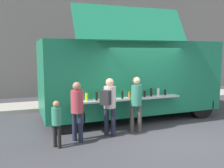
# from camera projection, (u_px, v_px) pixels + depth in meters

# --- Properties ---
(ground_plane) EXTENTS (60.00, 60.00, 0.00)m
(ground_plane) POSITION_uv_depth(u_px,v_px,m) (164.00, 137.00, 6.95)
(ground_plane) COLOR #38383D
(curb_strip) EXTENTS (28.00, 1.60, 0.15)m
(curb_strip) POSITION_uv_depth(u_px,v_px,m) (15.00, 108.00, 10.19)
(curb_strip) COLOR #9E998E
(curb_strip) RESTS_ON ground
(building_behind) EXTENTS (32.00, 2.40, 7.96)m
(building_behind) POSITION_uv_depth(u_px,v_px,m) (33.00, 23.00, 13.66)
(building_behind) COLOR slate
(building_behind) RESTS_ON ground
(food_truck_main) EXTENTS (6.26, 3.14, 3.71)m
(food_truck_main) POSITION_uv_depth(u_px,v_px,m) (129.00, 76.00, 8.88)
(food_truck_main) COLOR #1A7851
(food_truck_main) RESTS_ON ground
(trash_bin) EXTENTS (0.60, 0.60, 0.90)m
(trash_bin) POSITION_uv_depth(u_px,v_px,m) (182.00, 90.00, 12.49)
(trash_bin) COLOR #30603B
(trash_bin) RESTS_ON ground
(customer_front_ordering) EXTENTS (0.34, 0.34, 1.66)m
(customer_front_ordering) POSITION_uv_depth(u_px,v_px,m) (136.00, 99.00, 7.23)
(customer_front_ordering) COLOR #4F4642
(customer_front_ordering) RESTS_ON ground
(customer_mid_with_backpack) EXTENTS (0.51, 0.51, 1.65)m
(customer_mid_with_backpack) POSITION_uv_depth(u_px,v_px,m) (109.00, 101.00, 6.89)
(customer_mid_with_backpack) COLOR #1E2334
(customer_mid_with_backpack) RESTS_ON ground
(customer_rear_waiting) EXTENTS (0.33, 0.33, 1.60)m
(customer_rear_waiting) POSITION_uv_depth(u_px,v_px,m) (77.00, 106.00, 6.47)
(customer_rear_waiting) COLOR #1D2236
(customer_rear_waiting) RESTS_ON ground
(child_near_queue) EXTENTS (0.24, 0.24, 1.19)m
(child_near_queue) POSITION_uv_depth(u_px,v_px,m) (57.00, 120.00, 6.08)
(child_near_queue) COLOR black
(child_near_queue) RESTS_ON ground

